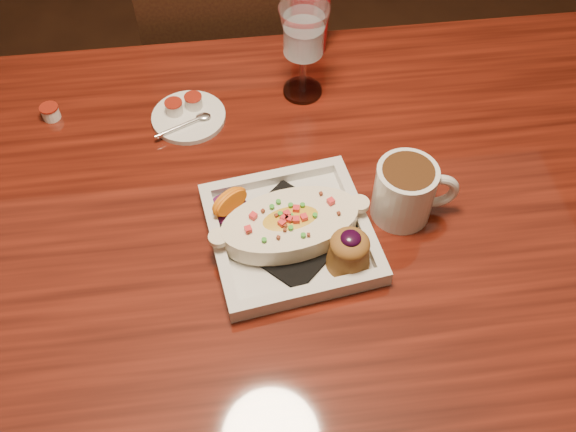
{
  "coord_description": "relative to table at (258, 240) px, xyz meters",
  "views": [
    {
      "loc": [
        -0.03,
        -0.66,
        1.58
      ],
      "look_at": [
        0.05,
        -0.04,
        0.77
      ],
      "focal_mm": 40.0,
      "sensor_mm": 36.0,
      "label": 1
    }
  ],
  "objects": [
    {
      "name": "table",
      "position": [
        0.0,
        0.0,
        0.0
      ],
      "size": [
        1.5,
        0.9,
        0.75
      ],
      "color": "maroon",
      "rests_on": "floor"
    },
    {
      "name": "floor",
      "position": [
        0.0,
        0.0,
        -0.65
      ],
      "size": [
        7.0,
        7.0,
        0.0
      ],
      "primitive_type": "plane",
      "color": "black",
      "rests_on": "ground"
    },
    {
      "name": "plate",
      "position": [
        0.06,
        -0.08,
        0.13
      ],
      "size": [
        0.28,
        0.28,
        0.08
      ],
      "rotation": [
        0.0,
        0.0,
        0.14
      ],
      "color": "silver",
      "rests_on": "table"
    },
    {
      "name": "goblet",
      "position": [
        0.11,
        0.27,
        0.23
      ],
      "size": [
        0.09,
        0.09,
        0.19
      ],
      "color": "silver",
      "rests_on": "table"
    },
    {
      "name": "chair_far",
      "position": [
        -0.0,
        0.63,
        -0.15
      ],
      "size": [
        0.42,
        0.42,
        0.93
      ],
      "rotation": [
        0.0,
        0.0,
        3.14
      ],
      "color": "black",
      "rests_on": "floor"
    },
    {
      "name": "coffee_mug",
      "position": [
        0.24,
        -0.04,
        0.15
      ],
      "size": [
        0.14,
        0.1,
        0.1
      ],
      "rotation": [
        0.0,
        0.0,
        -0.09
      ],
      "color": "silver",
      "rests_on": "table"
    },
    {
      "name": "saucer",
      "position": [
        -0.11,
        0.22,
        0.11
      ],
      "size": [
        0.14,
        0.14,
        0.09
      ],
      "color": "silver",
      "rests_on": "table"
    },
    {
      "name": "red_tumbler",
      "position": [
        0.15,
        0.4,
        0.16
      ],
      "size": [
        0.08,
        0.08,
        0.13
      ],
      "primitive_type": "cone",
      "color": "red",
      "rests_on": "table"
    },
    {
      "name": "creamer_loose",
      "position": [
        -0.36,
        0.26,
        0.11
      ],
      "size": [
        0.03,
        0.03,
        0.03
      ],
      "color": "silver",
      "rests_on": "table"
    }
  ]
}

